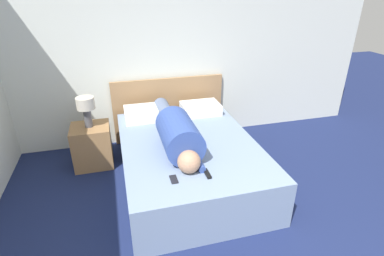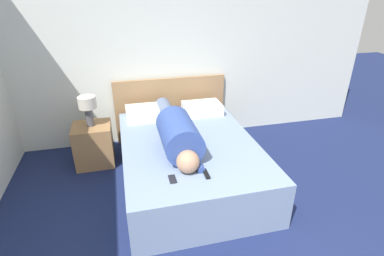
# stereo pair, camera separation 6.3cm
# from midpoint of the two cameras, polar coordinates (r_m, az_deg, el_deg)

# --- Properties ---
(wall_back) EXTENTS (5.83, 0.06, 2.60)m
(wall_back) POSITION_cam_midpoint_polar(r_m,az_deg,el_deg) (4.35, -2.74, 14.43)
(wall_back) COLOR silver
(wall_back) RESTS_ON ground_plane
(bed) EXTENTS (1.51, 2.08, 0.51)m
(bed) POSITION_cam_midpoint_polar(r_m,az_deg,el_deg) (3.57, -1.17, -6.32)
(bed) COLOR #7589A8
(bed) RESTS_ON ground_plane
(headboard) EXTENTS (1.63, 0.04, 0.94)m
(headboard) POSITION_cam_midpoint_polar(r_m,az_deg,el_deg) (4.49, -4.82, 3.65)
(headboard) COLOR #A37A51
(headboard) RESTS_ON ground_plane
(nightstand) EXTENTS (0.47, 0.44, 0.54)m
(nightstand) POSITION_cam_midpoint_polar(r_m,az_deg,el_deg) (4.08, -18.87, -3.19)
(nightstand) COLOR olive
(nightstand) RESTS_ON ground_plane
(table_lamp) EXTENTS (0.22, 0.22, 0.39)m
(table_lamp) POSITION_cam_midpoint_polar(r_m,az_deg,el_deg) (3.86, -19.99, 3.84)
(table_lamp) COLOR #4C4C51
(table_lamp) RESTS_ON nightstand
(person_lying) EXTENTS (0.39, 1.69, 0.39)m
(person_lying) POSITION_cam_midpoint_polar(r_m,az_deg,el_deg) (3.30, -3.54, -0.70)
(person_lying) COLOR tan
(person_lying) RESTS_ON bed
(pillow_near_headboard) EXTENTS (0.55, 0.38, 0.16)m
(pillow_near_headboard) POSITION_cam_midpoint_polar(r_m,az_deg,el_deg) (4.05, -9.28, 2.75)
(pillow_near_headboard) COLOR white
(pillow_near_headboard) RESTS_ON bed
(pillow_second) EXTENTS (0.52, 0.38, 0.14)m
(pillow_second) POSITION_cam_midpoint_polar(r_m,az_deg,el_deg) (4.18, 1.20, 3.76)
(pillow_second) COLOR white
(pillow_second) RESTS_ON bed
(tv_remote) EXTENTS (0.04, 0.15, 0.02)m
(tv_remote) POSITION_cam_midpoint_polar(r_m,az_deg,el_deg) (2.87, 2.29, -8.69)
(tv_remote) COLOR black
(tv_remote) RESTS_ON bed
(cell_phone) EXTENTS (0.06, 0.13, 0.01)m
(cell_phone) POSITION_cam_midpoint_polar(r_m,az_deg,el_deg) (2.81, -4.15, -9.73)
(cell_phone) COLOR black
(cell_phone) RESTS_ON bed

